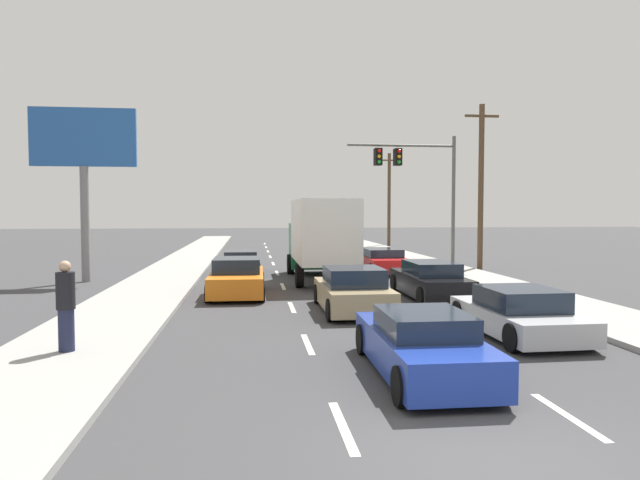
% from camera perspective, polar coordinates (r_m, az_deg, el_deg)
% --- Properties ---
extents(ground_plane, '(140.00, 140.00, 0.00)m').
position_cam_1_polar(ground_plane, '(31.81, -1.59, -2.57)').
color(ground_plane, '#3D3D3F').
extents(sidewalk_right, '(3.10, 80.00, 0.14)m').
position_cam_1_polar(sidewalk_right, '(28.43, 13.18, -3.16)').
color(sidewalk_right, '#9E9E99').
rests_on(sidewalk_right, ground_plane).
extents(sidewalk_left, '(3.10, 80.00, 0.14)m').
position_cam_1_polar(sidewalk_left, '(26.96, -15.13, -3.52)').
color(sidewalk_left, '#9E9E99').
rests_on(sidewalk_left, ground_plane).
extents(lane_markings, '(3.54, 52.00, 0.01)m').
position_cam_1_polar(lane_markings, '(28.09, -0.87, -3.29)').
color(lane_markings, silver).
rests_on(lane_markings, ground_plane).
extents(car_gray, '(1.85, 4.30, 1.13)m').
position_cam_1_polar(car_gray, '(27.84, -7.98, -2.31)').
color(car_gray, slate).
rests_on(car_gray, ground_plane).
extents(car_orange, '(2.03, 4.56, 1.36)m').
position_cam_1_polar(car_orange, '(20.78, -8.37, -3.85)').
color(car_orange, orange).
rests_on(car_orange, ground_plane).
extents(box_truck, '(2.53, 7.71, 3.52)m').
position_cam_1_polar(box_truck, '(24.60, 0.06, 0.46)').
color(box_truck, white).
rests_on(box_truck, ground_plane).
extents(car_tan, '(2.00, 4.18, 1.36)m').
position_cam_1_polar(car_tan, '(17.25, 3.34, -5.21)').
color(car_tan, tan).
rests_on(car_tan, ground_plane).
extents(car_blue, '(1.85, 4.37, 1.22)m').
position_cam_1_polar(car_blue, '(10.83, 10.23, -10.42)').
color(car_blue, '#1E389E').
rests_on(car_blue, ground_plane).
extents(car_red, '(2.07, 4.49, 1.20)m').
position_cam_1_polar(car_red, '(28.15, 6.23, -2.14)').
color(car_red, red).
rests_on(car_red, ground_plane).
extents(car_black, '(1.88, 4.69, 1.29)m').
position_cam_1_polar(car_black, '(20.28, 11.03, -4.07)').
color(car_black, black).
rests_on(car_black, ground_plane).
extents(car_silver, '(2.02, 4.20, 1.19)m').
position_cam_1_polar(car_silver, '(14.73, 19.38, -7.05)').
color(car_silver, '#B7BABF').
rests_on(car_silver, ground_plane).
extents(traffic_signal_mast, '(6.26, 0.69, 7.30)m').
position_cam_1_polar(traffic_signal_mast, '(32.48, 9.23, 6.99)').
color(traffic_signal_mast, '#595B56').
rests_on(traffic_signal_mast, ground_plane).
extents(utility_pole_mid, '(1.80, 0.28, 8.53)m').
position_cam_1_polar(utility_pole_mid, '(30.47, 15.93, 5.37)').
color(utility_pole_mid, brown).
rests_on(utility_pole_mid, ground_plane).
extents(utility_pole_far, '(1.80, 0.28, 8.04)m').
position_cam_1_polar(utility_pole_far, '(49.52, 6.98, 4.20)').
color(utility_pole_far, brown).
rests_on(utility_pole_far, ground_plane).
extents(roadside_billboard, '(4.39, 0.36, 7.45)m').
position_cam_1_polar(roadside_billboard, '(26.39, -22.74, 7.72)').
color(roadside_billboard, slate).
rests_on(roadside_billboard, ground_plane).
extents(pedestrian_near_corner, '(0.38, 0.38, 1.89)m').
position_cam_1_polar(pedestrian_near_corner, '(12.92, -24.26, -6.06)').
color(pedestrian_near_corner, '#1E233F').
rests_on(pedestrian_near_corner, sidewalk_left).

